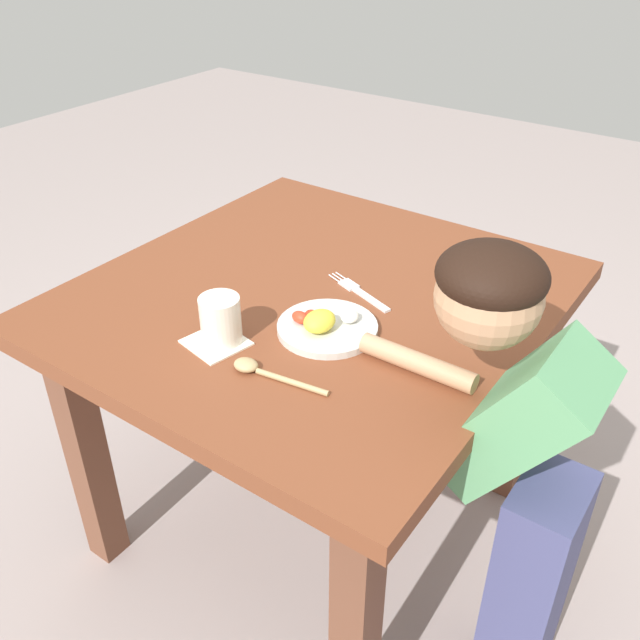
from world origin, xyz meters
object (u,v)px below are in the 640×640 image
object	(u,v)px
spoon	(260,370)
drinking_cup	(221,320)
plate	(326,325)
person	(514,469)
fork	(360,292)

from	to	relation	value
spoon	drinking_cup	xyz separation A→B (m)	(0.04, 0.13, 0.04)
spoon	plate	bearing A→B (deg)	-103.26
person	spoon	bearing A→B (deg)	111.55
drinking_cup	person	world-z (taller)	person
plate	person	world-z (taller)	person
plate	drinking_cup	bearing A→B (deg)	135.20
plate	drinking_cup	xyz separation A→B (m)	(-0.15, 0.15, 0.04)
spoon	fork	bearing A→B (deg)	-96.77
person	fork	bearing A→B (deg)	68.15
spoon	person	bearing A→B (deg)	-166.30
fork	person	world-z (taller)	person
drinking_cup	person	distance (m)	0.63
spoon	drinking_cup	size ratio (longest dim) A/B	1.98
drinking_cup	person	size ratio (longest dim) A/B	0.10
drinking_cup	person	bearing A→B (deg)	-76.66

